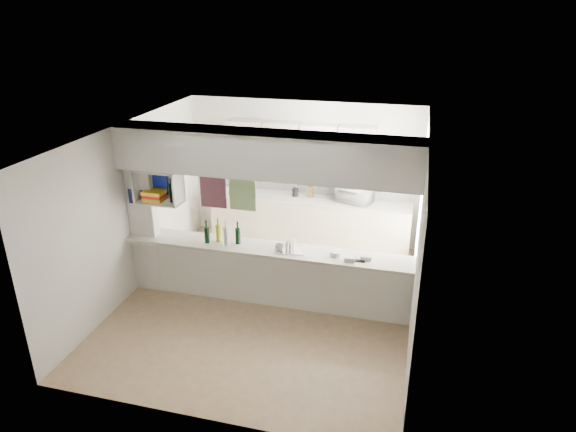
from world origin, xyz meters
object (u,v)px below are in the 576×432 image
(microwave, at_px, (355,193))
(bowl, at_px, (356,182))
(dish_rack, at_px, (292,246))
(wine_bottles, at_px, (222,235))

(microwave, height_order, bowl, bowl)
(dish_rack, height_order, wine_bottles, wine_bottles)
(microwave, bearing_deg, wine_bottles, 67.60)
(microwave, xyz_separation_m, bowl, (-0.00, 0.02, 0.20))
(microwave, distance_m, wine_bottles, 2.70)
(microwave, bearing_deg, bowl, -68.52)
(bowl, relative_size, dish_rack, 0.68)
(bowl, xyz_separation_m, dish_rack, (-0.59, -2.16, -0.29))
(microwave, height_order, dish_rack, microwave)
(bowl, bearing_deg, microwave, -83.57)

